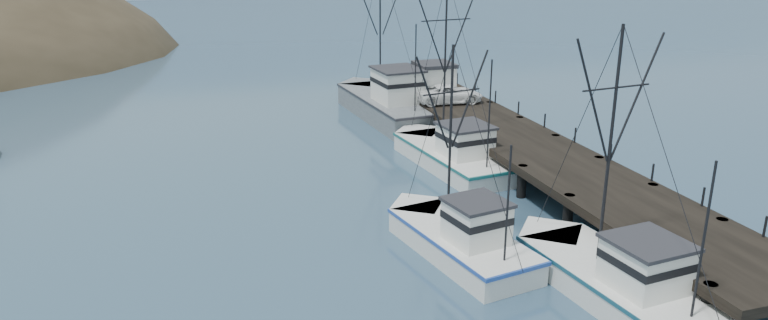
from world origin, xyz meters
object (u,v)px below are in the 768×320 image
at_px(trawler_near, 614,278).
at_px(work_vessel, 387,103).
at_px(pier, 521,143).
at_px(pickup_truck, 449,94).
at_px(trawler_far, 451,154).
at_px(pier_shed, 434,79).
at_px(trawler_mid, 458,238).

relative_size(trawler_near, work_vessel, 0.74).
relative_size(pier, work_vessel, 2.74).
height_order(pier, work_vessel, work_vessel).
distance_m(pier, work_vessel, 15.91).
xyz_separation_m(trawler_near, pickup_truck, (3.82, 27.34, 1.92)).
height_order(trawler_far, pier_shed, trawler_far).
xyz_separation_m(trawler_mid, work_vessel, (4.82, 26.06, 0.41)).
xyz_separation_m(trawler_mid, trawler_far, (4.97, 12.54, 0.00)).
bearing_deg(trawler_near, trawler_far, 89.37).
bearing_deg(trawler_far, work_vessel, 90.66).
height_order(pier, trawler_mid, trawler_mid).
distance_m(pier, pier_shed, 13.61).
bearing_deg(trawler_mid, pier_shed, 71.01).
distance_m(pier_shed, pickup_truck, 2.84).
bearing_deg(work_vessel, pier, -73.85).
distance_m(trawler_mid, work_vessel, 26.51).
bearing_deg(trawler_far, trawler_mid, -111.64).
bearing_deg(trawler_near, pier, 74.95).
bearing_deg(pier_shed, trawler_mid, -108.99).
relative_size(pier, trawler_far, 3.45).
height_order(trawler_mid, trawler_far, trawler_far).
bearing_deg(pier_shed, pickup_truck, -84.98).
bearing_deg(trawler_near, trawler_mid, 129.30).
height_order(trawler_near, trawler_far, trawler_far).
bearing_deg(pickup_truck, work_vessel, 44.14).
distance_m(pier, trawler_far, 4.69).
distance_m(trawler_near, pickup_truck, 27.68).
distance_m(trawler_near, trawler_far, 18.37).
xyz_separation_m(trawler_near, trawler_far, (0.20, 18.37, 0.00)).
xyz_separation_m(pier, trawler_near, (-4.47, -16.62, -0.87)).
bearing_deg(pier_shed, pier, -86.22).
distance_m(trawler_far, pier_shed, 12.47).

